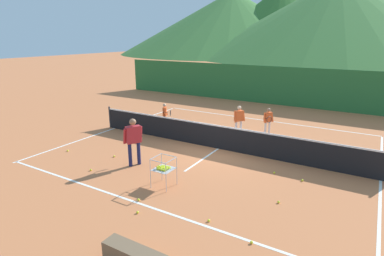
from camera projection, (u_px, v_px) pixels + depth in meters
name	position (u px, v px, depth m)	size (l,w,h in m)	color
ground_plane	(218.00, 149.00, 12.47)	(120.00, 120.00, 0.00)	#C67042
line_baseline_near	(138.00, 203.00, 8.41)	(11.25, 0.08, 0.01)	white
line_baseline_far	(261.00, 120.00, 16.75)	(11.25, 0.08, 0.01)	white
line_sideline_west	(115.00, 128.00, 15.23)	(0.08, 10.12, 0.01)	white
line_sideline_east	(381.00, 181.00, 9.71)	(0.08, 10.12, 0.01)	white
line_service_center	(218.00, 149.00, 12.47)	(0.08, 5.11, 0.01)	white
tennis_net	(219.00, 137.00, 12.33)	(11.89, 0.08, 1.05)	#333338
instructor	(134.00, 138.00, 10.61)	(0.53, 0.84, 1.68)	#191E4C
student_0	(165.00, 113.00, 15.19)	(0.60, 0.49, 1.19)	black
student_1	(239.00, 118.00, 13.94)	(0.45, 0.53, 1.36)	silver
student_2	(268.00, 119.00, 14.02)	(0.40, 0.69, 1.24)	silver
ball_cart	(163.00, 168.00, 9.21)	(0.58, 0.58, 0.90)	#B7B7BC
tennis_ball_0	(252.00, 242.00, 6.75)	(0.07, 0.07, 0.07)	yellow
tennis_ball_1	(302.00, 180.00, 9.66)	(0.07, 0.07, 0.07)	yellow
tennis_ball_2	(209.00, 221.00, 7.55)	(0.07, 0.07, 0.07)	yellow
tennis_ball_3	(114.00, 156.00, 11.59)	(0.07, 0.07, 0.07)	yellow
tennis_ball_4	(68.00, 151.00, 12.15)	(0.07, 0.07, 0.07)	yellow
tennis_ball_5	(138.00, 212.00, 7.91)	(0.07, 0.07, 0.07)	yellow
tennis_ball_6	(138.00, 200.00, 8.51)	(0.07, 0.07, 0.07)	yellow
tennis_ball_7	(274.00, 173.00, 10.20)	(0.07, 0.07, 0.07)	yellow
tennis_ball_8	(279.00, 202.00, 8.39)	(0.07, 0.07, 0.07)	yellow
tennis_ball_9	(91.00, 170.00, 10.41)	(0.07, 0.07, 0.07)	yellow
tennis_ball_10	(131.00, 138.00, 13.63)	(0.07, 0.07, 0.07)	yellow
windscreen_fence	(284.00, 86.00, 19.95)	(24.75, 0.08, 2.48)	#286B33
hill_0	(232.00, 23.00, 79.01)	(56.18, 56.18, 15.13)	#427A38
hill_1	(280.00, 20.00, 74.43)	(41.79, 41.79, 16.02)	#38702D
hill_2	(336.00, 18.00, 64.45)	(59.72, 59.72, 15.85)	#427A38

